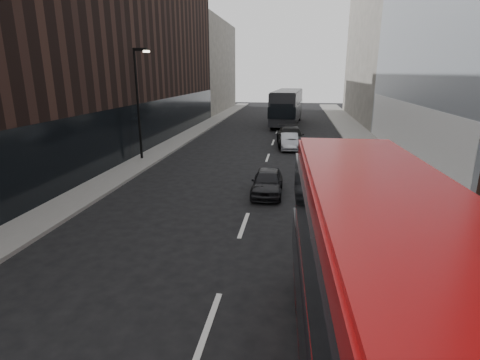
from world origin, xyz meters
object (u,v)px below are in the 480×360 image
at_px(red_bus, 388,319).
at_px(grey_bus, 287,106).
at_px(street_lamp, 139,97).
at_px(car_b, 289,141).
at_px(car_c, 290,137).
at_px(car_a, 267,182).

bearing_deg(red_bus, grey_bus, 91.33).
distance_m(street_lamp, grey_bus, 21.72).
xyz_separation_m(street_lamp, red_bus, (11.47, -18.40, -1.92)).
bearing_deg(car_b, car_c, 83.43).
height_order(car_a, car_c, car_c).
bearing_deg(red_bus, car_c, 91.75).
height_order(street_lamp, grey_bus, street_lamp).
xyz_separation_m(street_lamp, car_b, (9.61, 5.35, -3.57)).
relative_size(car_a, car_b, 0.97).
height_order(red_bus, car_a, red_bus).
xyz_separation_m(car_a, car_b, (0.80, 11.35, -0.00)).
distance_m(car_a, car_c, 12.59).
height_order(car_b, car_c, car_c).
relative_size(grey_bus, car_c, 2.29).
xyz_separation_m(red_bus, car_b, (-1.86, 23.75, -1.65)).
relative_size(red_bus, grey_bus, 0.85).
xyz_separation_m(car_a, car_c, (0.87, 12.56, 0.14)).
height_order(red_bus, car_c, red_bus).
bearing_deg(street_lamp, car_b, 29.12).
relative_size(car_a, car_c, 0.69).
bearing_deg(red_bus, street_lamp, 119.58).
xyz_separation_m(street_lamp, car_c, (9.68, 6.56, -3.43)).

